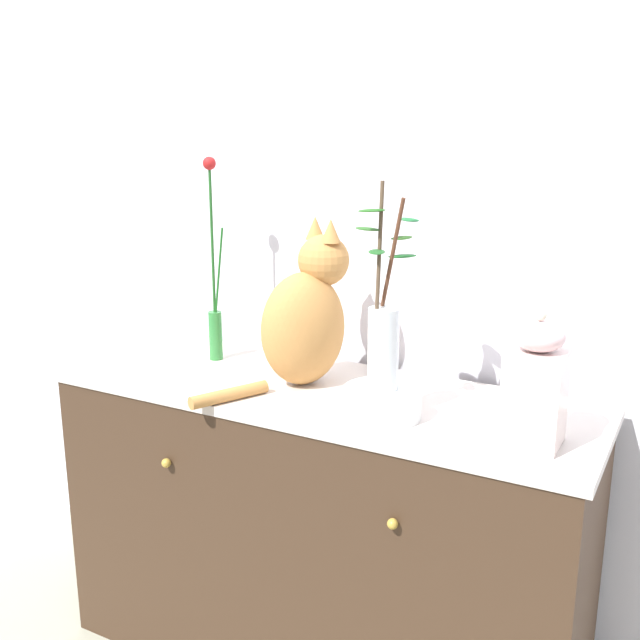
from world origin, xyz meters
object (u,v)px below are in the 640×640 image
Objects in this scene: vase_slim_green at (214,299)px; bowl_porcelain at (382,403)px; sideboard at (320,529)px; vase_glass_clear at (384,335)px; cat_sitting at (306,317)px; jar_lidded_porcelain at (535,386)px.

vase_slim_green reaches higher than bowl_porcelain.
sideboard is at bearing -11.32° from vase_slim_green.
vase_slim_green reaches higher than vase_glass_clear.
cat_sitting is 0.33m from vase_slim_green.
vase_slim_green is 1.23× the size of vase_glass_clear.
vase_glass_clear is at bearing -178.31° from jar_lidded_porcelain.
bowl_porcelain is 0.16m from vase_glass_clear.
cat_sitting reaches higher than jar_lidded_porcelain.
vase_slim_green reaches higher than cat_sitting.
vase_glass_clear reaches higher than bowl_porcelain.
cat_sitting is at bearing 155.90° from vase_glass_clear.
vase_slim_green is 1.97× the size of jar_lidded_porcelain.
sideboard is at bearing -21.93° from cat_sitting.
vase_slim_green is at bearing 168.68° from sideboard.
vase_glass_clear is at bearing 103.66° from bowl_porcelain.
sideboard is 0.50m from bowl_porcelain.
vase_slim_green is at bearing 163.64° from vase_glass_clear.
jar_lidded_porcelain is at bearing -10.04° from vase_slim_green.
vase_glass_clear is (0.27, -0.12, 0.02)m from cat_sitting.
bowl_porcelain is 0.62× the size of jar_lidded_porcelain.
vase_slim_green is at bearing 170.47° from cat_sitting.
bowl_porcelain is (0.60, -0.18, -0.14)m from vase_slim_green.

